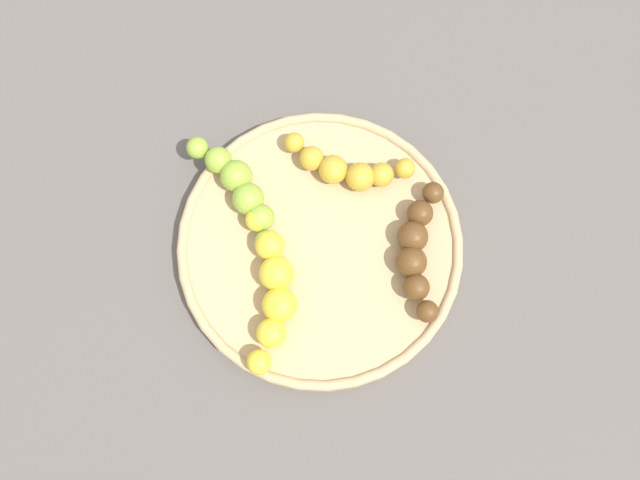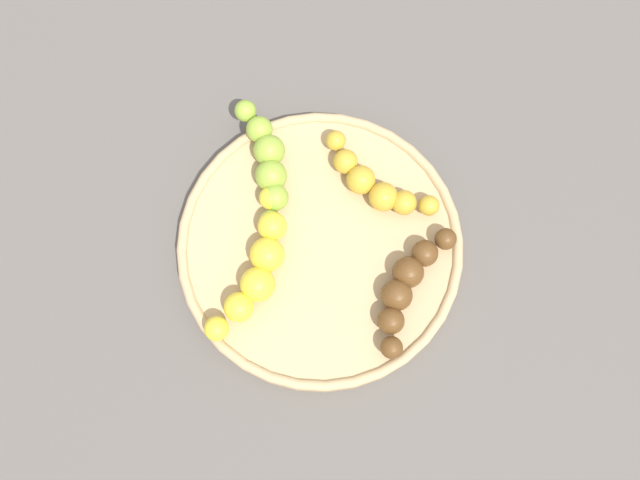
% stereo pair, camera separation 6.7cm
% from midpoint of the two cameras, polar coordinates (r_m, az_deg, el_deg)
% --- Properties ---
extents(ground_plane, '(2.40, 2.40, 0.00)m').
position_cam_midpoint_polar(ground_plane, '(0.71, -2.66, -1.30)').
color(ground_plane, '#56514C').
extents(fruit_bowl, '(0.28, 0.28, 0.02)m').
position_cam_midpoint_polar(fruit_bowl, '(0.70, -2.71, -1.06)').
color(fruit_bowl, tan).
rests_on(fruit_bowl, ground_plane).
extents(banana_yellow, '(0.10, 0.13, 0.03)m').
position_cam_midpoint_polar(banana_yellow, '(0.67, -6.69, -4.41)').
color(banana_yellow, yellow).
rests_on(banana_yellow, fruit_bowl).
extents(banana_overripe, '(0.07, 0.12, 0.03)m').
position_cam_midpoint_polar(banana_overripe, '(0.67, 4.95, -1.32)').
color(banana_overripe, '#593819').
rests_on(banana_overripe, fruit_bowl).
extents(banana_spotted, '(0.13, 0.06, 0.03)m').
position_cam_midpoint_polar(banana_spotted, '(0.70, -0.62, 5.26)').
color(banana_spotted, gold).
rests_on(banana_spotted, fruit_bowl).
extents(banana_green, '(0.13, 0.07, 0.03)m').
position_cam_midpoint_polar(banana_green, '(0.70, -9.09, 3.58)').
color(banana_green, '#8CAD38').
rests_on(banana_green, fruit_bowl).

